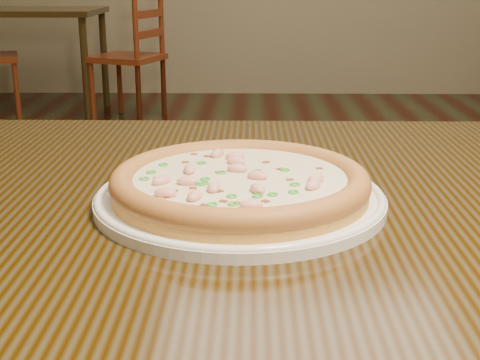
{
  "coord_description": "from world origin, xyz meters",
  "views": [
    {
      "loc": [
        -0.39,
        -1.18,
        1.01
      ],
      "look_at": [
        -0.41,
        -0.45,
        0.78
      ],
      "focal_mm": 50.0,
      "sensor_mm": 36.0,
      "label": 1
    }
  ],
  "objects_px": {
    "pizza": "(240,182)",
    "bg_table_left": "(30,22)",
    "chair_b": "(134,57)",
    "plate": "(240,198)",
    "hero_table": "(336,266)"
  },
  "relations": [
    {
      "from": "pizza",
      "to": "bg_table_left",
      "type": "bearing_deg",
      "value": 110.96
    },
    {
      "from": "bg_table_left",
      "to": "chair_b",
      "type": "distance_m",
      "value": 0.83
    },
    {
      "from": "bg_table_left",
      "to": "chair_b",
      "type": "bearing_deg",
      "value": -15.22
    },
    {
      "from": "pizza",
      "to": "chair_b",
      "type": "height_order",
      "value": "chair_b"
    },
    {
      "from": "chair_b",
      "to": "pizza",
      "type": "bearing_deg",
      "value": -78.38
    },
    {
      "from": "plate",
      "to": "hero_table",
      "type": "bearing_deg",
      "value": 22.62
    },
    {
      "from": "hero_table",
      "to": "plate",
      "type": "distance_m",
      "value": 0.17
    },
    {
      "from": "plate",
      "to": "bg_table_left",
      "type": "xyz_separation_m",
      "value": [
        -1.57,
        4.09,
        -0.1
      ]
    },
    {
      "from": "plate",
      "to": "chair_b",
      "type": "height_order",
      "value": "chair_b"
    },
    {
      "from": "pizza",
      "to": "bg_table_left",
      "type": "height_order",
      "value": "pizza"
    },
    {
      "from": "pizza",
      "to": "chair_b",
      "type": "relative_size",
      "value": 0.31
    },
    {
      "from": "hero_table",
      "to": "bg_table_left",
      "type": "height_order",
      "value": "same"
    },
    {
      "from": "hero_table",
      "to": "pizza",
      "type": "distance_m",
      "value": 0.18
    },
    {
      "from": "pizza",
      "to": "plate",
      "type": "bearing_deg",
      "value": 55.49
    },
    {
      "from": "bg_table_left",
      "to": "chair_b",
      "type": "xyz_separation_m",
      "value": [
        0.77,
        -0.21,
        -0.22
      ]
    }
  ]
}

